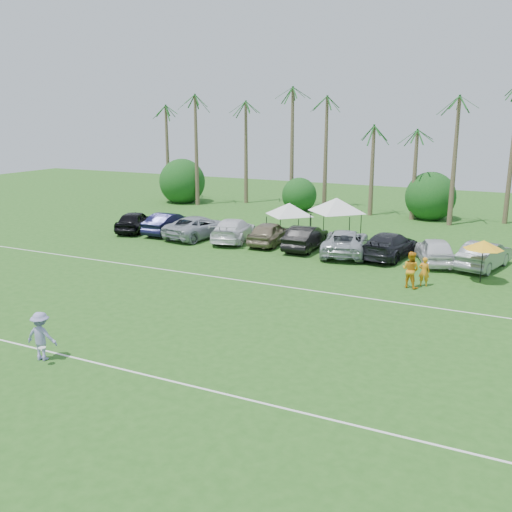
% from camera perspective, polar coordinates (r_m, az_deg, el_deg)
% --- Properties ---
extents(ground, '(120.00, 120.00, 0.00)m').
position_cam_1_polar(ground, '(21.26, -19.71, -11.99)').
color(ground, '#275A1B').
rests_on(ground, ground).
extents(field_lines, '(80.00, 12.10, 0.01)m').
position_cam_1_polar(field_lines, '(26.90, -7.47, -5.69)').
color(field_lines, white).
rests_on(field_lines, ground).
extents(palm_tree_0, '(2.40, 2.40, 8.90)m').
position_cam_1_polar(palm_tree_0, '(62.55, -9.40, 12.43)').
color(palm_tree_0, brown).
rests_on(palm_tree_0, ground).
extents(palm_tree_1, '(2.40, 2.40, 9.90)m').
position_cam_1_polar(palm_tree_1, '(59.78, -5.42, 13.32)').
color(palm_tree_1, brown).
rests_on(palm_tree_1, ground).
extents(palm_tree_2, '(2.40, 2.40, 10.90)m').
position_cam_1_polar(palm_tree_2, '(57.33, -1.04, 14.22)').
color(palm_tree_2, brown).
rests_on(palm_tree_2, ground).
extents(palm_tree_3, '(2.40, 2.40, 11.90)m').
position_cam_1_polar(palm_tree_3, '(55.62, 2.76, 15.08)').
color(palm_tree_3, brown).
rests_on(palm_tree_3, ground).
extents(palm_tree_4, '(2.40, 2.40, 8.90)m').
position_cam_1_polar(palm_tree_4, '(54.16, 6.70, 12.30)').
color(palm_tree_4, brown).
rests_on(palm_tree_4, ground).
extents(palm_tree_5, '(2.40, 2.40, 9.90)m').
position_cam_1_polar(palm_tree_5, '(52.93, 10.91, 13.06)').
color(palm_tree_5, brown).
rests_on(palm_tree_5, ground).
extents(palm_tree_6, '(2.40, 2.40, 10.90)m').
position_cam_1_polar(palm_tree_6, '(52.00, 15.33, 13.76)').
color(palm_tree_6, brown).
rests_on(palm_tree_6, ground).
extents(palm_tree_7, '(2.40, 2.40, 11.90)m').
position_cam_1_polar(palm_tree_7, '(51.37, 19.90, 14.38)').
color(palm_tree_7, brown).
rests_on(palm_tree_7, ground).
extents(bush_tree_0, '(4.00, 4.00, 4.00)m').
position_cam_1_polar(bush_tree_0, '(62.11, -6.38, 7.26)').
color(bush_tree_0, brown).
rests_on(bush_tree_0, ground).
extents(bush_tree_1, '(4.00, 4.00, 4.00)m').
position_cam_1_polar(bush_tree_1, '(56.24, 4.95, 6.59)').
color(bush_tree_1, brown).
rests_on(bush_tree_1, ground).
extents(bush_tree_2, '(4.00, 4.00, 4.00)m').
position_cam_1_polar(bush_tree_2, '(53.12, 17.15, 5.59)').
color(bush_tree_2, brown).
rests_on(bush_tree_2, ground).
extents(sideline_player_a, '(0.64, 0.47, 1.61)m').
position_cam_1_polar(sideline_player_a, '(31.90, 16.46, -1.50)').
color(sideline_player_a, orange).
rests_on(sideline_player_a, ground).
extents(sideline_player_b, '(1.13, 0.99, 1.98)m').
position_cam_1_polar(sideline_player_b, '(31.36, 15.20, -1.33)').
color(sideline_player_b, orange).
rests_on(sideline_player_b, ground).
extents(canopy_tent_left, '(3.89, 3.89, 3.15)m').
position_cam_1_polar(canopy_tent_left, '(41.88, 3.36, 5.31)').
color(canopy_tent_left, black).
rests_on(canopy_tent_left, ground).
extents(canopy_tent_right, '(4.50, 4.50, 3.65)m').
position_cam_1_polar(canopy_tent_right, '(41.84, 8.09, 5.78)').
color(canopy_tent_right, black).
rests_on(canopy_tent_right, ground).
extents(market_umbrella, '(2.13, 2.13, 2.37)m').
position_cam_1_polar(market_umbrella, '(33.32, 21.81, 1.05)').
color(market_umbrella, black).
rests_on(market_umbrella, ground).
extents(frisbee_player, '(1.33, 0.98, 1.88)m').
position_cam_1_polar(frisbee_player, '(23.00, -20.68, -7.51)').
color(frisbee_player, '#908EC9').
rests_on(frisbee_player, ground).
extents(parked_car_0, '(3.32, 5.18, 1.64)m').
position_cam_1_polar(parked_car_0, '(45.87, -12.02, 3.42)').
color(parked_car_0, black).
rests_on(parked_car_0, ground).
extents(parked_car_1, '(1.83, 5.02, 1.64)m').
position_cam_1_polar(parked_car_1, '(44.60, -8.71, 3.27)').
color(parked_car_1, black).
rests_on(parked_car_1, ground).
extents(parked_car_2, '(3.64, 6.27, 1.64)m').
position_cam_1_polar(parked_car_2, '(42.88, -5.72, 2.93)').
color(parked_car_2, '#A0A5B0').
rests_on(parked_car_2, ground).
extents(parked_car_3, '(3.48, 6.03, 1.64)m').
position_cam_1_polar(parked_car_3, '(41.58, -2.28, 2.64)').
color(parked_car_3, white).
rests_on(parked_car_3, ground).
extents(parked_car_4, '(2.20, 4.92, 1.64)m').
position_cam_1_polar(parked_car_4, '(40.44, 1.38, 2.32)').
color(parked_car_4, '#83755B').
rests_on(parked_car_4, ground).
extents(parked_car_5, '(1.89, 5.04, 1.64)m').
position_cam_1_polar(parked_car_5, '(39.08, 4.99, 1.86)').
color(parked_car_5, black).
rests_on(parked_car_5, ground).
extents(parked_car_6, '(3.92, 6.36, 1.64)m').
position_cam_1_polar(parked_car_6, '(37.99, 8.90, 1.38)').
color(parked_car_6, '#A6ACB3').
rests_on(parked_car_6, ground).
extents(parked_car_7, '(3.07, 5.93, 1.64)m').
position_cam_1_polar(parked_car_7, '(37.67, 13.23, 1.07)').
color(parked_car_7, black).
rests_on(parked_car_7, ground).
extents(parked_car_8, '(3.43, 5.19, 1.64)m').
position_cam_1_polar(parked_car_8, '(36.96, 17.46, 0.54)').
color(parked_car_8, white).
rests_on(parked_car_8, ground).
extents(parked_car_9, '(2.94, 5.26, 1.64)m').
position_cam_1_polar(parked_car_9, '(36.71, 21.86, 0.09)').
color(parked_car_9, gray).
rests_on(parked_car_9, ground).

